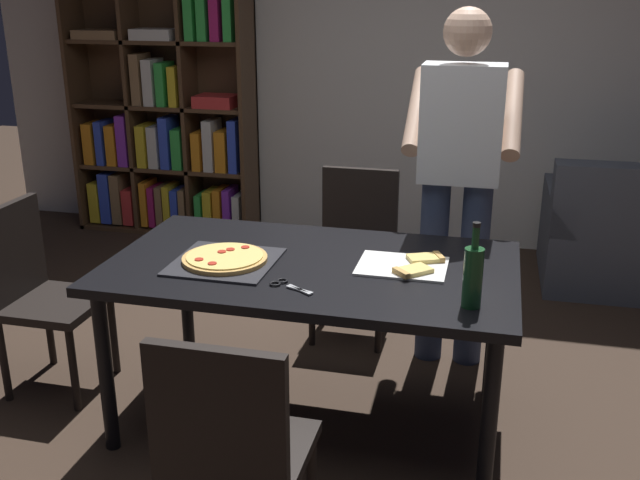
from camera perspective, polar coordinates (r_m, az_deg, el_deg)
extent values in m
plane|color=#38281E|center=(3.37, -0.63, -13.80)|extent=(12.00, 12.00, 0.00)
cube|color=silver|center=(5.40, 6.46, 14.49)|extent=(6.40, 0.10, 2.80)
cube|color=black|center=(3.03, -0.68, -2.16)|extent=(1.68, 0.96, 0.04)
cylinder|color=black|center=(3.13, -16.39, -9.86)|extent=(0.06, 0.06, 0.71)
cylinder|color=black|center=(2.76, 13.05, -13.75)|extent=(0.06, 0.06, 0.71)
cylinder|color=black|center=(3.76, -10.41, -4.27)|extent=(0.06, 0.06, 0.71)
cylinder|color=black|center=(3.46, 13.41, -6.64)|extent=(0.06, 0.06, 0.71)
cube|color=black|center=(2.43, -6.08, -16.22)|extent=(0.42, 0.42, 0.04)
cube|color=black|center=(2.15, -8.07, -13.69)|extent=(0.42, 0.04, 0.45)
cylinder|color=black|center=(2.75, -8.29, -17.32)|extent=(0.04, 0.04, 0.41)
cube|color=black|center=(3.94, 2.55, -1.68)|extent=(0.42, 0.42, 0.04)
cube|color=black|center=(4.04, 3.14, 2.50)|extent=(0.42, 0.04, 0.45)
cylinder|color=black|center=(3.90, -0.63, -5.46)|extent=(0.04, 0.04, 0.41)
cylinder|color=black|center=(3.84, 4.61, -5.99)|extent=(0.04, 0.04, 0.41)
cylinder|color=black|center=(4.22, 0.59, -3.48)|extent=(0.04, 0.04, 0.41)
cylinder|color=black|center=(4.16, 5.43, -3.93)|extent=(0.04, 0.04, 0.41)
cube|color=black|center=(3.64, -19.99, -4.72)|extent=(0.42, 0.42, 0.04)
cube|color=black|center=(3.66, -22.91, -0.83)|extent=(0.04, 0.42, 0.45)
cylinder|color=black|center=(3.51, -18.69, -9.57)|extent=(0.04, 0.04, 0.41)
cylinder|color=black|center=(3.78, -15.82, -7.12)|extent=(0.04, 0.04, 0.41)
cylinder|color=black|center=(3.70, -23.46, -8.62)|extent=(0.04, 0.04, 0.41)
cylinder|color=black|center=(3.96, -20.40, -6.38)|extent=(0.04, 0.04, 0.41)
cube|color=#4C515B|center=(4.97, 18.19, 2.68)|extent=(0.17, 0.85, 0.20)
cube|color=#513823|center=(6.05, -18.16, 10.12)|extent=(0.03, 0.35, 1.95)
cube|color=#513823|center=(5.46, -5.62, 10.08)|extent=(0.03, 0.35, 1.95)
cube|color=#513823|center=(5.94, -11.57, 0.99)|extent=(1.40, 0.35, 0.03)
cube|color=#513823|center=(5.86, -11.53, 10.42)|extent=(1.40, 0.03, 1.95)
cube|color=#513823|center=(5.81, -11.89, 5.56)|extent=(1.34, 0.29, 0.03)
cube|color=#513823|center=(5.72, -12.21, 10.16)|extent=(1.34, 0.29, 0.03)
cube|color=#513823|center=(5.67, -12.56, 14.88)|extent=(1.34, 0.29, 0.03)
cube|color=#513823|center=(5.82, -14.23, 10.16)|extent=(0.03, 0.29, 1.89)
cube|color=#513823|center=(5.63, -10.13, 10.15)|extent=(0.03, 0.29, 1.89)
cube|color=yellow|center=(6.14, -16.78, 3.00)|extent=(0.08, 0.22, 0.32)
cube|color=blue|center=(6.08, -16.02, 3.32)|extent=(0.08, 0.22, 0.40)
cube|color=olive|center=(6.04, -15.22, 3.25)|extent=(0.08, 0.22, 0.39)
cube|color=red|center=(6.01, -14.36, 2.68)|extent=(0.08, 0.22, 0.28)
cube|color=orange|center=(5.93, -13.19, 2.93)|extent=(0.05, 0.22, 0.35)
cube|color=#B21E66|center=(5.91, -12.62, 2.72)|extent=(0.05, 0.22, 0.31)
cube|color=olive|center=(5.88, -12.06, 2.72)|extent=(0.05, 0.22, 0.32)
cube|color=yellow|center=(5.85, -11.49, 2.72)|extent=(0.05, 0.22, 0.33)
cube|color=blue|center=(5.83, -10.91, 2.56)|extent=(0.06, 0.22, 0.30)
cube|color=olive|center=(5.80, -10.33, 2.55)|extent=(0.05, 0.22, 0.31)
cube|color=green|center=(5.76, -9.13, 2.32)|extent=(0.05, 0.22, 0.28)
cube|color=yellow|center=(5.72, -8.42, 2.43)|extent=(0.07, 0.22, 0.31)
cube|color=orange|center=(5.69, -7.70, 2.46)|extent=(0.06, 0.22, 0.33)
cube|color=purple|center=(5.66, -6.98, 2.44)|extent=(0.06, 0.22, 0.33)
cube|color=silver|center=(5.64, -6.23, 2.17)|extent=(0.06, 0.22, 0.29)
cube|color=orange|center=(6.03, -17.20, 7.30)|extent=(0.08, 0.22, 0.32)
cube|color=blue|center=(5.98, -16.41, 7.38)|extent=(0.06, 0.22, 0.34)
cube|color=orange|center=(5.94, -15.58, 7.25)|extent=(0.08, 0.22, 0.31)
cube|color=purple|center=(5.88, -14.79, 7.60)|extent=(0.08, 0.22, 0.39)
cube|color=yellow|center=(5.82, -13.39, 7.24)|extent=(0.07, 0.22, 0.32)
cube|color=silver|center=(5.78, -12.53, 7.19)|extent=(0.08, 0.22, 0.32)
cube|color=blue|center=(5.73, -11.67, 7.52)|extent=(0.07, 0.22, 0.39)
cube|color=green|center=(5.70, -10.76, 7.09)|extent=(0.08, 0.22, 0.30)
cube|color=orange|center=(5.63, -9.29, 6.95)|extent=(0.07, 0.22, 0.29)
cube|color=silver|center=(5.59, -8.40, 7.38)|extent=(0.07, 0.22, 0.38)
cube|color=orange|center=(5.56, -7.45, 6.98)|extent=(0.08, 0.22, 0.30)
cube|color=blue|center=(5.52, -6.52, 7.36)|extent=(0.06, 0.22, 0.39)
cube|color=olive|center=(5.74, -13.78, 12.11)|extent=(0.07, 0.22, 0.37)
cube|color=silver|center=(5.70, -12.88, 11.94)|extent=(0.08, 0.22, 0.34)
cube|color=green|center=(5.66, -11.98, 11.85)|extent=(0.06, 0.22, 0.31)
cube|color=yellow|center=(5.62, -11.06, 11.73)|extent=(0.06, 0.22, 0.29)
cube|color=red|center=(5.51, -8.09, 10.69)|extent=(0.29, 0.25, 0.09)
cube|color=olive|center=(5.86, -16.75, 15.13)|extent=(0.36, 0.25, 0.07)
cube|color=silver|center=(5.65, -12.69, 15.40)|extent=(0.32, 0.25, 0.08)
cube|color=green|center=(5.51, -9.87, 17.18)|extent=(0.07, 0.22, 0.40)
cube|color=green|center=(5.48, -8.88, 16.81)|extent=(0.07, 0.22, 0.32)
cube|color=#B21E66|center=(5.44, -7.90, 16.92)|extent=(0.07, 0.22, 0.34)
cube|color=green|center=(5.41, -6.89, 16.68)|extent=(0.06, 0.22, 0.29)
cylinder|color=#38476B|center=(3.72, 11.81, -2.65)|extent=(0.14, 0.14, 0.95)
cylinder|color=#38476B|center=(3.73, 8.74, -2.40)|extent=(0.14, 0.14, 0.95)
cube|color=white|center=(3.52, 11.00, 8.90)|extent=(0.38, 0.22, 0.55)
sphere|color=#E0B293|center=(3.47, 11.45, 15.64)|extent=(0.22, 0.22, 0.22)
cylinder|color=#E0B293|center=(3.69, 14.81, 9.51)|extent=(0.09, 0.50, 0.39)
cylinder|color=#E0B293|center=(3.71, 7.61, 10.03)|extent=(0.09, 0.50, 0.39)
cube|color=#2D2D33|center=(3.05, -7.43, -1.70)|extent=(0.41, 0.41, 0.01)
cylinder|color=tan|center=(3.04, -7.44, -1.45)|extent=(0.35, 0.35, 0.02)
cylinder|color=#EACC6B|center=(3.04, -7.45, -1.24)|extent=(0.32, 0.32, 0.01)
cylinder|color=#B22819|center=(3.10, -7.01, -0.73)|extent=(0.04, 0.04, 0.00)
cylinder|color=#B22819|center=(2.95, -8.41, -1.82)|extent=(0.04, 0.04, 0.00)
cylinder|color=#B22819|center=(3.12, -5.85, -0.55)|extent=(0.04, 0.04, 0.00)
cylinder|color=#B22819|center=(3.07, -7.67, -0.90)|extent=(0.04, 0.04, 0.00)
cylinder|color=#B22819|center=(3.00, -9.43, -1.50)|extent=(0.04, 0.04, 0.00)
cube|color=white|center=(2.99, 6.44, -2.04)|extent=(0.36, 0.28, 0.01)
cube|color=#EACC6B|center=(3.05, 8.21, -1.42)|extent=(0.16, 0.14, 0.02)
cube|color=tan|center=(3.07, 9.27, -1.30)|extent=(0.06, 0.09, 0.02)
cube|color=#EACC6B|center=(2.92, 7.30, -2.38)|extent=(0.16, 0.16, 0.02)
cube|color=tan|center=(2.88, 6.34, -2.57)|extent=(0.08, 0.08, 0.02)
cylinder|color=#194723|center=(2.64, 11.84, -2.91)|extent=(0.07, 0.07, 0.22)
cylinder|color=#194723|center=(2.58, 12.06, 0.17)|extent=(0.03, 0.03, 0.08)
cylinder|color=black|center=(2.57, 12.13, 1.18)|extent=(0.03, 0.03, 0.02)
cube|color=silver|center=(2.75, -1.60, -3.90)|extent=(0.12, 0.05, 0.01)
cube|color=silver|center=(2.75, -1.60, -3.90)|extent=(0.11, 0.08, 0.01)
torus|color=black|center=(2.83, -2.96, -3.20)|extent=(0.06, 0.06, 0.01)
torus|color=black|center=(2.81, -3.53, -3.43)|extent=(0.06, 0.06, 0.01)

